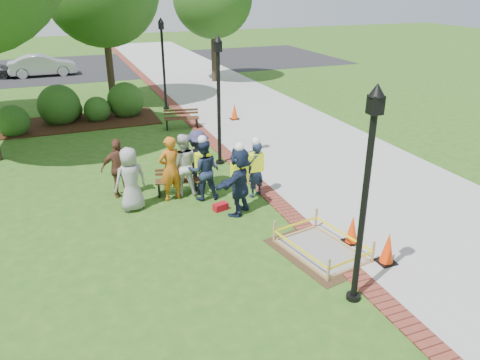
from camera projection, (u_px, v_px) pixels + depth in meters
name	position (u px, v px, depth m)	size (l,w,h in m)	color
ground	(239.00, 239.00, 11.38)	(100.00, 100.00, 0.00)	#285116
sidewalk	(261.00, 116.00, 21.61)	(6.00, 60.00, 0.02)	#9E9E99
brick_edging	(193.00, 123.00, 20.52)	(0.50, 60.00, 0.03)	maroon
mulch_bed	(77.00, 123.00, 20.63)	(7.00, 3.00, 0.05)	#381E0F
parking_lot	(106.00, 66.00, 34.49)	(36.00, 12.00, 0.01)	black
wet_concrete_pad	(322.00, 243.00, 10.72)	(2.10, 2.58, 0.55)	#47331E
bench_near	(179.00, 186.00, 13.70)	(1.42, 0.74, 0.73)	brown
bench_far	(182.00, 123.00, 19.80)	(1.51, 0.74, 0.79)	#52331C
cone_front	(388.00, 249.00, 10.24)	(0.39, 0.39, 0.77)	black
cone_back	(352.00, 230.00, 11.06)	(0.36, 0.36, 0.72)	black
cone_far	(234.00, 112.00, 21.01)	(0.38, 0.38, 0.74)	black
toolbox	(221.00, 207.00, 12.76)	(0.39, 0.22, 0.20)	#9F0C18
lamp_near	(366.00, 184.00, 8.25)	(0.28, 0.28, 4.26)	black
lamp_mid	(219.00, 92.00, 15.10)	(0.28, 0.28, 4.26)	black
lamp_far	(163.00, 57.00, 21.95)	(0.28, 0.28, 4.26)	black
shrub_a	(15.00, 135.00, 19.06)	(1.32, 1.32, 1.32)	#1D4413
shrub_b	(62.00, 123.00, 20.69)	(1.81, 1.81, 1.81)	#1D4413
shrub_c	(98.00, 120.00, 21.01)	(1.16, 1.16, 1.16)	#1D4413
shrub_d	(127.00, 115.00, 21.80)	(1.66, 1.66, 1.66)	#1D4413
shrub_e	(73.00, 118.00, 21.36)	(0.93, 0.93, 0.93)	#1D4413
casual_person_a	(130.00, 179.00, 12.50)	(0.63, 0.48, 1.77)	gray
casual_person_b	(170.00, 169.00, 13.08)	(0.67, 0.51, 1.88)	#BD6016
casual_person_c	(183.00, 165.00, 13.42)	(0.68, 0.55, 1.83)	silver
casual_person_d	(119.00, 168.00, 13.28)	(0.58, 0.39, 1.74)	brown
casual_person_e	(198.00, 160.00, 13.76)	(0.68, 0.56, 1.82)	#312E51
hivis_worker_a	(239.00, 179.00, 12.27)	(0.70, 0.67, 2.00)	#1C2649
hivis_worker_b	(255.00, 167.00, 13.31)	(0.61, 0.52, 1.78)	#1C294A
hivis_worker_c	(203.00, 168.00, 13.11)	(0.60, 0.43, 1.91)	#1C2A4B
parked_car_b	(44.00, 76.00, 30.86)	(4.59, 1.99, 1.50)	#AFAEB3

